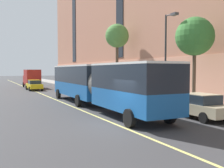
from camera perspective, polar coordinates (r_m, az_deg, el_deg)
ground_plane at (r=14.49m, az=2.31°, el=-9.03°), size 260.00×260.00×0.00m
sidewalk at (r=22.01m, az=18.60°, el=-4.82°), size 4.26×160.00×0.15m
city_bus at (r=21.31m, az=-3.31°, el=0.34°), size 3.17×18.90×3.47m
parked_car_champagne_0 at (r=17.40m, az=18.31°, el=-4.52°), size 2.10×4.75×1.56m
parked_car_silver_2 at (r=31.62m, az=-3.42°, el=-1.02°), size 2.06×4.59×1.56m
box_truck at (r=46.40m, az=-17.09°, el=1.35°), size 2.52×7.13×3.10m
taxi_cab at (r=40.89m, az=-16.57°, el=-0.21°), size 2.01×4.52×1.56m
street_tree_mid_block at (r=22.26m, az=17.56°, el=9.75°), size 3.08×3.08×7.11m
street_tree_far_uptown at (r=33.49m, az=1.11°, el=10.25°), size 2.97×2.97×8.68m
street_lamp at (r=22.56m, az=11.93°, el=7.24°), size 0.36×1.48×7.51m
fire_hydrant at (r=29.55m, az=1.68°, el=-1.87°), size 0.42×0.24×0.72m
lane_centerline at (r=17.06m, az=-3.11°, el=-7.17°), size 0.16×140.00×0.01m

